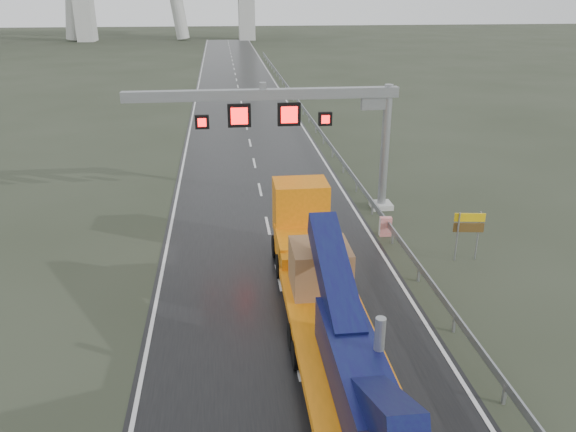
{
  "coord_description": "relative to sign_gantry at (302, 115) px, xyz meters",
  "views": [
    {
      "loc": [
        -2.19,
        -12.14,
        11.97
      ],
      "look_at": [
        0.34,
        9.44,
        3.2
      ],
      "focal_mm": 35.0,
      "sensor_mm": 36.0,
      "label": 1
    }
  ],
  "objects": [
    {
      "name": "road",
      "position": [
        -2.1,
        22.01,
        -5.6
      ],
      "size": [
        11.0,
        200.0,
        0.02
      ],
      "primitive_type": "cube",
      "color": "black",
      "rests_on": "ground"
    },
    {
      "name": "guardrail",
      "position": [
        4.0,
        12.01,
        -4.91
      ],
      "size": [
        0.2,
        140.0,
        1.4
      ],
      "primitive_type": null,
      "color": "gray",
      "rests_on": "ground"
    },
    {
      "name": "sign_gantry",
      "position": [
        0.0,
        0.0,
        0.0
      ],
      "size": [
        14.9,
        1.2,
        7.42
      ],
      "color": "#B9B9B4",
      "rests_on": "ground"
    },
    {
      "name": "heavy_haul_truck",
      "position": [
        -0.84,
        -12.46,
        -3.88
      ],
      "size": [
        2.93,
        19.1,
        4.48
      ],
      "rotation": [
        0.0,
        0.0,
        -0.0
      ],
      "color": "orange",
      "rests_on": "ground"
    },
    {
      "name": "exit_sign_pair",
      "position": [
        6.9,
        -7.21,
        -3.91
      ],
      "size": [
        1.41,
        0.26,
        2.43
      ],
      "rotation": [
        0.0,
        0.0,
        -0.14
      ],
      "color": "gray",
      "rests_on": "ground"
    },
    {
      "name": "striped_barrier",
      "position": [
        3.9,
        -3.99,
        -5.1
      ],
      "size": [
        0.63,
        0.36,
        1.03
      ],
      "primitive_type": "cube",
      "rotation": [
        0.0,
        0.0,
        -0.06
      ],
      "color": "red",
      "rests_on": "ground"
    }
  ]
}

